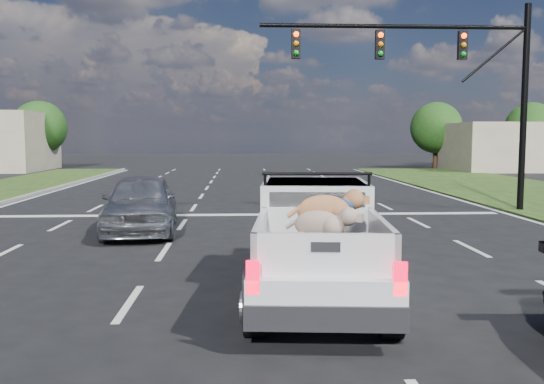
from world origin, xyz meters
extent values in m
plane|color=black|center=(0.00, 0.00, 0.00)|extent=(160.00, 160.00, 0.00)
cube|color=silver|center=(-5.25, 6.00, 0.01)|extent=(0.12, 60.00, 0.01)
cube|color=silver|center=(-1.75, 6.00, 0.01)|extent=(0.12, 60.00, 0.01)
cube|color=silver|center=(1.75, 6.00, 0.01)|extent=(0.12, 60.00, 0.01)
cube|color=silver|center=(5.25, 6.00, 0.01)|extent=(0.12, 60.00, 0.01)
cube|color=silver|center=(0.00, 10.00, 0.01)|extent=(17.00, 0.45, 0.01)
cylinder|color=black|center=(9.60, 10.50, 3.50)|extent=(0.22, 0.22, 7.00)
cylinder|color=black|center=(5.10, 10.50, 6.20)|extent=(9.00, 0.14, 0.14)
cube|color=black|center=(7.40, 10.50, 5.60)|extent=(0.30, 0.18, 0.95)
sphere|color=#FF3607|center=(7.40, 10.39, 5.90)|extent=(0.18, 0.18, 0.18)
cube|color=black|center=(4.60, 10.50, 5.60)|extent=(0.30, 0.18, 0.95)
sphere|color=#FF3607|center=(4.60, 10.39, 5.90)|extent=(0.18, 0.18, 0.18)
cube|color=black|center=(1.80, 10.50, 5.60)|extent=(0.30, 0.18, 0.95)
sphere|color=#FF3607|center=(1.80, 10.39, 5.90)|extent=(0.18, 0.18, 0.18)
cube|color=#C1B193|center=(22.00, 34.00, 1.80)|extent=(12.00, 7.00, 3.60)
cylinder|color=#332114|center=(-16.00, 38.00, 1.08)|extent=(0.44, 0.44, 2.16)
sphere|color=#143A0F|center=(-16.00, 38.00, 3.30)|extent=(4.20, 4.20, 4.20)
cylinder|color=#332114|center=(16.00, 38.00, 1.08)|extent=(0.44, 0.44, 2.16)
sphere|color=#143A0F|center=(16.00, 38.00, 3.30)|extent=(4.20, 4.20, 4.20)
cylinder|color=#332114|center=(24.00, 38.00, 1.08)|extent=(0.44, 0.44, 2.16)
sphere|color=#143A0F|center=(24.00, 38.00, 3.30)|extent=(4.20, 4.20, 4.20)
cylinder|color=black|center=(0.16, -1.55, 0.38)|extent=(0.34, 0.78, 0.75)
cylinder|color=black|center=(1.88, -1.70, 0.38)|extent=(0.34, 0.78, 0.75)
cylinder|color=black|center=(0.49, 2.11, 0.38)|extent=(0.34, 0.78, 0.75)
cylinder|color=black|center=(2.21, 1.95, 0.38)|extent=(0.34, 0.78, 0.75)
cube|color=silver|center=(1.19, 0.25, 0.65)|extent=(2.35, 5.40, 0.52)
cube|color=silver|center=(1.30, 1.49, 1.34)|extent=(2.02, 2.44, 0.85)
cube|color=black|center=(1.20, 0.37, 1.37)|extent=(1.53, 0.17, 0.61)
cylinder|color=black|center=(1.21, 0.50, 1.96)|extent=(1.78, 0.21, 0.05)
cube|color=black|center=(1.08, -0.91, 0.88)|extent=(1.99, 2.68, 0.06)
cube|color=silver|center=(0.25, -0.83, 1.17)|extent=(0.31, 2.52, 0.52)
cube|color=silver|center=(1.92, -0.98, 1.17)|extent=(0.31, 2.52, 0.52)
cube|color=silver|center=(0.97, -2.13, 1.17)|extent=(1.76, 0.24, 0.52)
cube|color=#FF0527|center=(0.12, -2.26, 0.94)|extent=(0.16, 0.07, 0.40)
cube|color=#FF0527|center=(1.79, -2.41, 0.94)|extent=(0.16, 0.07, 0.40)
cube|color=black|center=(0.96, -2.26, 0.48)|extent=(1.92, 0.47, 0.30)
imported|color=#A3A5AA|center=(-2.72, 6.76, 0.78)|extent=(2.25, 4.73, 1.56)
camera|label=1|loc=(-0.01, -8.75, 2.56)|focal=38.00mm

